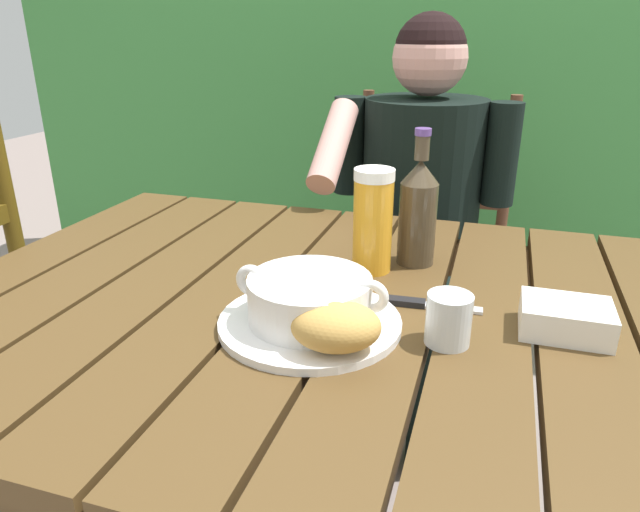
# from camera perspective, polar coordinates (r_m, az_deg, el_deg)

# --- Properties ---
(dining_table) EXTENTS (1.23, 0.94, 0.77)m
(dining_table) POSITION_cam_1_polar(r_m,az_deg,el_deg) (0.98, -1.10, -9.27)
(dining_table) COLOR #4D361B
(dining_table) RESTS_ON ground_plane
(hedge_backdrop) EXTENTS (3.58, 0.88, 2.11)m
(hedge_backdrop) POSITION_cam_1_polar(r_m,az_deg,el_deg) (2.61, 8.00, 17.96)
(hedge_backdrop) COLOR #3D833E
(hedge_backdrop) RESTS_ON ground_plane
(chair_near_diner) EXTENTS (0.49, 0.46, 0.99)m
(chair_near_diner) POSITION_cam_1_polar(r_m,az_deg,el_deg) (1.84, 10.15, -0.30)
(chair_near_diner) COLOR brown
(chair_near_diner) RESTS_ON ground_plane
(person_eating) EXTENTS (0.48, 0.47, 1.21)m
(person_eating) POSITION_cam_1_polar(r_m,az_deg,el_deg) (1.58, 9.56, 4.55)
(person_eating) COLOR black
(person_eating) RESTS_ON ground_plane
(serving_plate) EXTENTS (0.27, 0.27, 0.01)m
(serving_plate) POSITION_cam_1_polar(r_m,az_deg,el_deg) (0.84, -1.01, -6.57)
(serving_plate) COLOR white
(serving_plate) RESTS_ON dining_table
(soup_bowl) EXTENTS (0.23, 0.18, 0.07)m
(soup_bowl) POSITION_cam_1_polar(r_m,az_deg,el_deg) (0.83, -1.02, -4.14)
(soup_bowl) COLOR white
(soup_bowl) RESTS_ON serving_plate
(bread_roll) EXTENTS (0.14, 0.12, 0.06)m
(bread_roll) POSITION_cam_1_polar(r_m,az_deg,el_deg) (0.75, 1.60, -6.99)
(bread_roll) COLOR tan
(bread_roll) RESTS_ON serving_plate
(beer_glass) EXTENTS (0.07, 0.07, 0.18)m
(beer_glass) POSITION_cam_1_polar(r_m,az_deg,el_deg) (1.01, 5.26, 3.49)
(beer_glass) COLOR orange
(beer_glass) RESTS_ON dining_table
(beer_bottle) EXTENTS (0.07, 0.07, 0.25)m
(beer_bottle) POSITION_cam_1_polar(r_m,az_deg,el_deg) (1.05, 9.70, 4.51)
(beer_bottle) COLOR #443827
(beer_bottle) RESTS_ON dining_table
(water_glass_small) EXTENTS (0.06, 0.06, 0.07)m
(water_glass_small) POSITION_cam_1_polar(r_m,az_deg,el_deg) (0.81, 12.63, -6.14)
(water_glass_small) COLOR silver
(water_glass_small) RESTS_ON dining_table
(butter_tub) EXTENTS (0.12, 0.09, 0.05)m
(butter_tub) POSITION_cam_1_polar(r_m,az_deg,el_deg) (0.89, 23.16, -5.66)
(butter_tub) COLOR white
(butter_tub) RESTS_ON dining_table
(table_knife) EXTENTS (0.15, 0.03, 0.01)m
(table_knife) POSITION_cam_1_polar(r_m,az_deg,el_deg) (0.91, 10.23, -4.73)
(table_knife) COLOR silver
(table_knife) RESTS_ON dining_table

